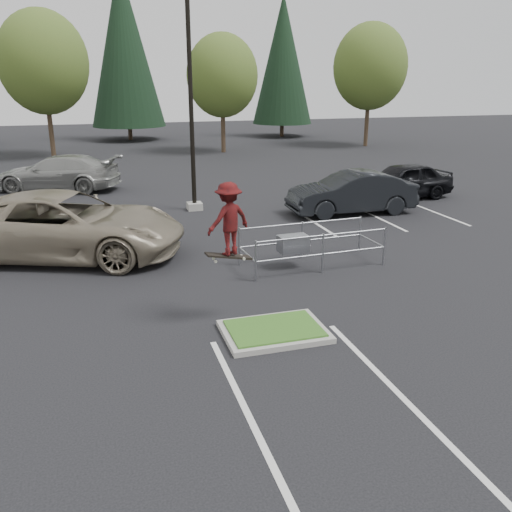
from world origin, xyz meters
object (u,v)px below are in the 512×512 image
object	(u,v)px
conif_c	(283,60)
cart_corral	(298,243)
conif_b	(124,46)
car_r_charc	(352,193)
light_pole	(191,97)
decid_c	(222,78)
decid_d	(370,69)
car_l_tan	(62,225)
skateboarder	(228,219)
car_r_black	(402,181)
decid_b	(43,66)
car_far_silver	(60,173)

from	to	relation	value
conif_c	cart_corral	size ratio (longest dim) A/B	3.02
conif_b	car_r_charc	distance (m)	32.39
light_pole	decid_c	distance (m)	18.67
decid_d	car_l_tan	bearing A→B (deg)	-133.95
cart_corral	car_r_charc	size ratio (longest dim) A/B	0.80
decid_c	conif_c	size ratio (longest dim) A/B	0.67
cart_corral	skateboarder	xyz separation A→B (m)	(-2.78, -2.97, 1.64)
car_r_charc	car_r_black	bearing A→B (deg)	120.47
decid_b	skateboarder	bearing A→B (deg)	-79.88
decid_d	car_far_silver	xyz separation A→B (m)	(-22.99, -12.33, -5.05)
car_r_black	car_far_silver	xyz separation A→B (m)	(-15.00, 6.50, 0.04)
conif_c	car_r_charc	world-z (taller)	conif_c
skateboarder	car_far_silver	size ratio (longest dim) A/B	0.30
decid_c	car_r_black	xyz separation A→B (m)	(4.01, -18.33, -4.44)
car_r_charc	car_r_black	distance (m)	4.00
car_r_charc	conif_c	bearing A→B (deg)	167.34
decid_d	car_far_silver	distance (m)	26.57
light_pole	decid_b	distance (m)	19.70
car_r_black	cart_corral	bearing A→B (deg)	-51.52
conif_b	car_far_silver	world-z (taller)	conif_b
car_far_silver	decid_d	bearing A→B (deg)	139.14
conif_c	car_l_tan	distance (m)	37.85
decid_c	car_l_tan	xyz separation A→B (m)	(-10.49, -22.83, -4.25)
decid_b	car_r_charc	distance (m)	24.97
decid_c	decid_d	size ratio (longest dim) A/B	0.89
car_r_black	conif_c	bearing A→B (deg)	166.95
decid_d	cart_corral	xyz separation A→B (m)	(-15.95, -26.36, -5.19)
car_far_silver	light_pole	bearing A→B (deg)	63.44
skateboarder	cart_corral	bearing A→B (deg)	-154.82
light_pole	car_r_black	size ratio (longest dim) A/B	2.12
decid_b	car_r_charc	world-z (taller)	decid_b
decid_b	car_r_charc	size ratio (longest dim) A/B	1.87
decid_c	decid_d	xyz separation A→B (m)	(12.00, 0.50, 0.66)
conif_b	skateboarder	xyz separation A→B (m)	(-0.74, -39.50, -5.49)
car_r_charc	car_far_silver	xyz separation A→B (m)	(-11.50, 8.45, 0.01)
car_r_charc	conif_b	bearing A→B (deg)	-166.74
car_l_tan	car_r_charc	size ratio (longest dim) A/B	1.40
skateboarder	light_pole	bearing A→B (deg)	-118.20
conif_c	car_r_black	world-z (taller)	conif_c
decid_c	car_r_black	world-z (taller)	decid_c
decid_c	cart_corral	bearing A→B (deg)	-98.69
decid_c	car_far_silver	distance (m)	16.74
light_pole	decid_c	size ratio (longest dim) A/B	1.21
conif_c	car_l_tan	size ratio (longest dim) A/B	1.74
cart_corral	light_pole	bearing A→B (deg)	97.74
decid_d	cart_corral	size ratio (longest dim) A/B	2.28
decid_c	skateboarder	world-z (taller)	decid_c
light_pole	car_r_charc	size ratio (longest dim) A/B	1.97
conif_c	car_r_black	size ratio (longest dim) A/B	2.62
light_pole	conif_b	xyz separation A→B (m)	(-0.50, 28.50, 3.29)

